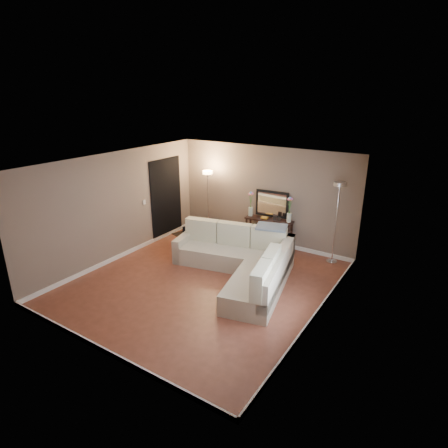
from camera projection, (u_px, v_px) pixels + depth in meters
The scene contains 23 objects.
floor at pixel (204, 282), 8.10m from camera, with size 5.00×5.50×0.01m, color brown.
ceiling at pixel (202, 163), 7.22m from camera, with size 5.00×5.50×0.01m, color white.
wall_back at pixel (264, 196), 9.84m from camera, with size 5.00×0.02×2.60m, color #78685C.
wall_front at pixel (92, 280), 5.47m from camera, with size 5.00×0.02×2.60m, color #78685C.
wall_left at pixel (118, 206), 8.94m from camera, with size 0.02×5.50×2.60m, color #78685C.
wall_right at pixel (322, 253), 6.38m from camera, with size 0.02×5.50×2.60m, color #78685C.
baseboard_back at pixel (262, 240), 10.24m from camera, with size 5.00×0.03×0.10m, color white.
baseboard_front at pixel (103, 350), 5.92m from camera, with size 5.00×0.03×0.10m, color white.
baseboard_left at pixel (123, 254), 9.35m from camera, with size 0.03×5.50×0.10m, color white.
baseboard_right at pixel (315, 316), 6.81m from camera, with size 0.03×5.50×0.10m, color white.
doorway at pixel (166, 198), 10.33m from camera, with size 0.02×1.20×2.20m, color black.
switch_plate at pixel (144, 202), 9.63m from camera, with size 0.02×0.08×0.12m, color white.
sectional_sofa at pixel (242, 260), 8.32m from camera, with size 3.23×2.76×0.96m.
throw_blanket at pixel (272, 227), 8.55m from camera, with size 0.69×0.40×0.05m, color slate.
console_table at pixel (266, 231), 9.83m from camera, with size 1.28×0.44×0.77m.
leaning_mirror at pixel (272, 204), 9.68m from camera, with size 0.89×0.11×0.69m.
table_decor at pixel (269, 218), 9.63m from camera, with size 0.54×0.13×0.13m.
flower_vase_left at pixel (251, 206), 9.81m from camera, with size 0.15×0.12×0.66m.
flower_vase_right at pixel (289, 211), 9.34m from camera, with size 0.15×0.12×0.66m.
floor_lamp_lit at pixel (208, 190), 10.32m from camera, with size 0.33×0.33×1.86m.
floor_lamp_unlit at pixel (337, 207), 8.57m from camera, with size 0.35×0.35×1.98m.
charcoal_rug at pixel (196, 236), 10.63m from camera, with size 1.21×0.91×0.02m, color black.
black_bag at pixel (189, 231), 10.68m from camera, with size 0.34×0.24×0.22m, color black.
Camera 1 is at (4.26, -5.81, 3.93)m, focal length 30.00 mm.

